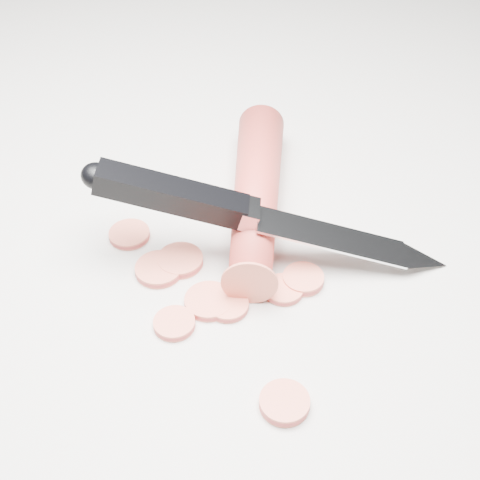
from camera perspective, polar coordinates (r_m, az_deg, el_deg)
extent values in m
plane|color=beige|center=(0.52, -6.06, -0.97)|extent=(2.40, 2.40, 0.00)
cylinder|color=red|center=(0.54, 1.40, 4.03)|extent=(0.07, 0.20, 0.04)
cylinder|color=#E26048|center=(0.50, -6.94, -2.49)|extent=(0.04, 0.04, 0.01)
cylinder|color=#E26048|center=(0.48, -2.68, -5.24)|extent=(0.03, 0.03, 0.01)
cylinder|color=#E26048|center=(0.51, -5.13, -1.74)|extent=(0.03, 0.03, 0.01)
cylinder|color=#E26048|center=(0.49, 3.74, -4.25)|extent=(0.03, 0.03, 0.01)
cylinder|color=#E26048|center=(0.50, 5.41, -3.34)|extent=(0.03, 0.03, 0.01)
cylinder|color=#E26048|center=(0.54, -9.42, 0.48)|extent=(0.03, 0.03, 0.01)
cylinder|color=#E26048|center=(0.47, -5.63, -7.10)|extent=(0.03, 0.03, 0.01)
cylinder|color=#E26048|center=(0.48, -1.05, -5.59)|extent=(0.03, 0.03, 0.01)
cylinder|color=#E26048|center=(0.43, 3.81, -13.68)|extent=(0.03, 0.03, 0.01)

